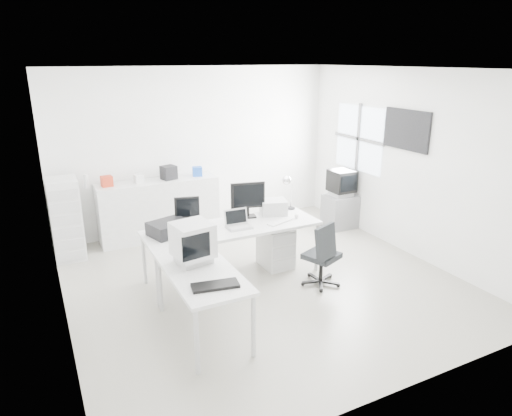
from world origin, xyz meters
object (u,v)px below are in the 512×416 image
crt_monitor (193,243)px  tv_cabinet (340,211)px  side_desk (203,302)px  lcd_monitor_large (248,200)px  office_chair (322,253)px  crt_tv (342,183)px  sideboard (159,209)px  main_desk (233,252)px  lcd_monitor_small (187,212)px  filing_cabinet (66,219)px  drawer_pedestal (276,247)px  laser_printer (273,207)px  laptop (239,220)px  inkjet_printer (169,228)px

crt_monitor → tv_cabinet: 3.88m
side_desk → lcd_monitor_large: lcd_monitor_large is taller
office_chair → crt_tv: size_ratio=1.84×
lcd_monitor_large → sideboard: (-0.86, 1.68, -0.51)m
side_desk → office_chair: (1.82, 0.37, 0.08)m
main_desk → tv_cabinet: size_ratio=4.03×
side_desk → lcd_monitor_large: (1.20, 1.35, 0.63)m
lcd_monitor_large → crt_monitor: bearing=-125.3°
lcd_monitor_small → filing_cabinet: (-1.43, 1.46, -0.33)m
crt_monitor → crt_tv: bearing=19.4°
lcd_monitor_large → crt_tv: lcd_monitor_large is taller
crt_monitor → drawer_pedestal: bearing=21.5°
crt_tv → crt_monitor: bearing=-151.9°
main_desk → crt_monitor: size_ratio=5.12×
main_desk → drawer_pedestal: size_ratio=4.00×
crt_monitor → crt_tv: size_ratio=0.94×
crt_tv → sideboard: crt_tv is taller
sideboard → crt_tv: bearing=-17.9°
lcd_monitor_small → lcd_monitor_large: 0.90m
tv_cabinet → crt_tv: (0.00, 0.00, 0.52)m
lcd_monitor_large → laser_printer: 0.43m
laptop → crt_tv: size_ratio=0.75×
tv_cabinet → sideboard: bearing=162.1°
office_chair → sideboard: bearing=96.5°
laptop → crt_tv: (2.47, 1.05, -0.05)m
office_chair → filing_cabinet: 3.83m
lcd_monitor_small → side_desk: bearing=-88.4°
drawer_pedestal → office_chair: office_chair is taller
lcd_monitor_small → office_chair: lcd_monitor_small is taller
laser_printer → crt_monitor: 1.93m
lcd_monitor_small → crt_monitor: size_ratio=0.88×
main_desk → laser_printer: bearing=16.3°
tv_cabinet → office_chair: bearing=-132.7°
main_desk → crt_monitor: bearing=-135.0°
lcd_monitor_small → crt_monitor: crt_monitor is taller
main_desk → filing_cabinet: size_ratio=1.93×
crt_tv → filing_cabinet: 4.57m
filing_cabinet → side_desk: bearing=-68.1°
side_desk → laptop: bearing=48.0°
sideboard → main_desk: bearing=-75.3°
laptop → lcd_monitor_large: bearing=51.8°
lcd_monitor_small → main_desk: bearing=-10.3°
laptop → laser_printer: bearing=27.0°
lcd_monitor_large → filing_cabinet: 2.78m
lcd_monitor_small → office_chair: (1.52, -0.98, -0.50)m
laptop → crt_monitor: 1.18m
laptop → crt_tv: crt_tv is taller
inkjet_printer → laser_printer: laser_printer is taller
laptop → tv_cabinet: bearing=25.5°
crt_tv → filing_cabinet: size_ratio=0.40×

